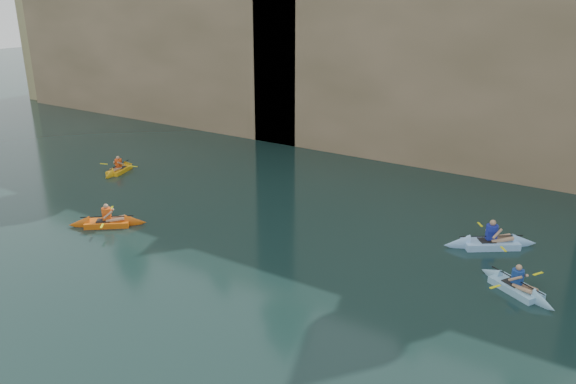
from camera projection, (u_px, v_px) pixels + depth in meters
The scene contains 10 objects.
ground at pixel (68, 377), 13.87m from camera, with size 160.00×160.00×0.00m, color black.
cliff at pixel (462, 41), 35.45m from camera, with size 70.00×16.00×12.00m, color tan.
cliff_slab_west at pixel (151, 45), 40.17m from camera, with size 26.00×2.40×10.56m, color #9D7F5F.
cliff_slab_center at pixel (456, 59), 28.70m from camera, with size 24.00×2.40×11.40m, color #9D7F5F.
sea_cave_west at pixel (168, 95), 39.74m from camera, with size 4.50×1.00×4.00m, color black.
sea_cave_center at pixel (343, 125), 32.66m from camera, with size 3.50×1.00×3.20m, color black.
kayaker_orange at pixel (108, 222), 22.73m from camera, with size 2.85×2.49×1.17m.
kayaker_ltblue_near at pixel (516, 287), 17.78m from camera, with size 2.90×2.08×1.16m.
kayaker_yellow at pixel (119, 170), 29.45m from camera, with size 2.10×2.74×1.09m.
kayaker_ltblue_mid at pixel (490, 243), 20.84m from camera, with size 3.33×2.74×1.35m.
Camera 1 is at (10.85, -6.64, 9.01)m, focal length 35.00 mm.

